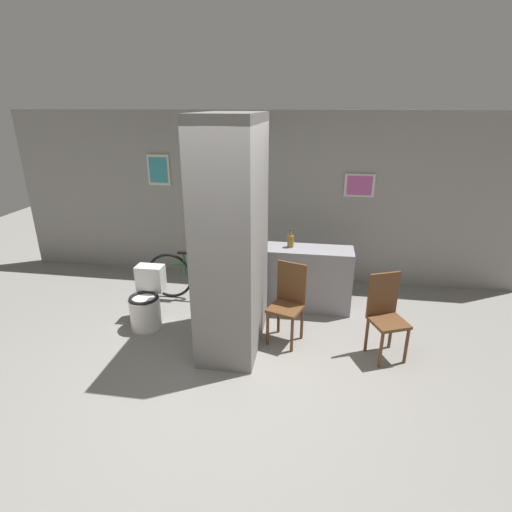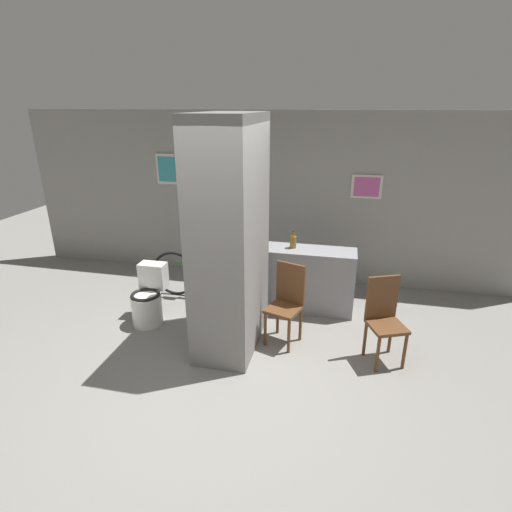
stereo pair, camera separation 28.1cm
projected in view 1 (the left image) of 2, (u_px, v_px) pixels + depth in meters
ground_plane at (222, 371)px, 4.27m from camera, size 14.00×14.00×0.00m
wall_back at (259, 198)px, 6.23m from camera, size 8.00×0.09×2.60m
pillar_center at (232, 238)px, 4.37m from camera, size 0.66×1.23×2.60m
counter_shelf at (297, 278)px, 5.49m from camera, size 1.47×0.44×0.87m
toilet at (147, 303)px, 5.07m from camera, size 0.38×0.54×0.74m
chair_near_pillar at (288, 300)px, 4.68m from camera, size 0.46×0.46×0.96m
chair_by_doorway at (386, 313)px, 4.39m from camera, size 0.48×0.48×0.96m
bicycle at (200, 277)px, 5.71m from camera, size 1.60×0.42×0.74m
bottle_tall at (290, 240)px, 5.34m from camera, size 0.09×0.09×0.26m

